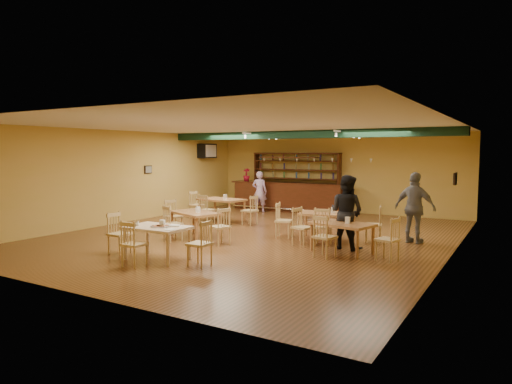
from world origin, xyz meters
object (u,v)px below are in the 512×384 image
Objects in this scene: dining_table_d at (342,238)px; bar_counter at (289,197)px; dining_table_a at (222,210)px; near_table at (157,243)px; patron_right_a at (346,212)px; dining_table_b at (327,226)px; patron_bar at (260,192)px; dining_table_c at (195,225)px.

bar_counter is at bearing 139.22° from dining_table_d.
near_table is at bearing -61.55° from dining_table_a.
dining_table_d is at bearing 110.59° from patron_right_a.
near_table reaches higher than dining_table_d.
bar_counter is at bearing -39.15° from patron_right_a.
dining_table_b is 1.25m from patron_right_a.
dining_table_d is (5.12, -2.54, -0.03)m from dining_table_a.
dining_table_b is at bearing 122.66° from patron_bar.
dining_table_a is at bearing -102.43° from bar_counter.
dining_table_b is 0.91× the size of patron_bar.
bar_counter reaches higher than dining_table_a.
patron_right_a is at bearing 30.83° from dining_table_c.
patron_bar is at bearing 124.82° from dining_table_b.
patron_right_a is at bearing -14.28° from dining_table_a.
bar_counter is 8.75m from near_table.
patron_right_a reaches higher than near_table.
dining_table_c is 5.62m from patron_bar.
patron_bar reaches higher than dining_table_a.
bar_counter is 6.31m from dining_table_c.
dining_table_b is 1.53m from dining_table_d.
dining_table_c is 0.90× the size of patron_bar.
near_table is at bearing 89.13° from patron_bar.
dining_table_a is 0.85× the size of patron_right_a.
dining_table_a is 1.12× the size of near_table.
patron_bar reaches higher than dining_table_d.
patron_right_a reaches higher than dining_table_a.
dining_table_a is 5.71m from dining_table_d.
patron_right_a is (4.29, -5.53, 0.32)m from bar_counter.
patron_right_a reaches higher than dining_table_c.
dining_table_b is at bearing -53.56° from bar_counter.
dining_table_b is 3.52m from dining_table_c.
bar_counter reaches higher than near_table.
dining_table_d is (4.35, -6.00, -0.22)m from bar_counter.
bar_counter is 1.20m from patron_bar.
near_table is 8.11m from patron_bar.
dining_table_b is at bearing 137.43° from dining_table_d.
near_table is (1.94, -5.21, -0.02)m from dining_table_a.
dining_table_a is 1.06× the size of dining_table_c.
bar_counter is 3.55m from dining_table_a.
bar_counter reaches higher than dining_table_c.
patron_right_a is (3.95, 0.77, 0.53)m from dining_table_c.
patron_right_a is at bearing 44.20° from near_table.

